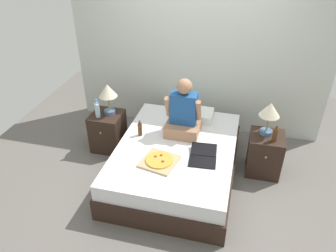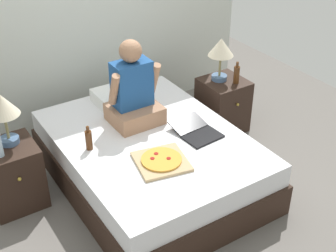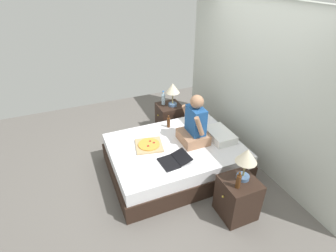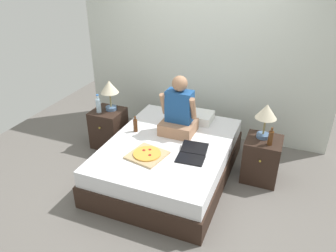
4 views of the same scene
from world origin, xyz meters
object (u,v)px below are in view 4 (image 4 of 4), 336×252
lamp_on_left_nightstand (109,89)px  pizza_box (147,155)px  nightstand_left (109,128)px  water_bottle (98,105)px  person_seated (179,112)px  beer_bottle_on_bed (135,125)px  bed (169,159)px  laptop (192,155)px  lamp_on_right_nightstand (266,114)px  beer_bottle (271,138)px  nightstand_right (261,159)px

lamp_on_left_nightstand → pizza_box: (0.96, -0.81, -0.39)m
nightstand_left → water_bottle: water_bottle is taller
person_seated → beer_bottle_on_bed: person_seated is taller
bed → person_seated: (0.02, 0.31, 0.54)m
bed → beer_bottle_on_bed: size_ratio=9.16×
water_bottle → pizza_box: bearing=-31.9°
laptop → beer_bottle_on_bed: size_ratio=1.99×
lamp_on_right_nightstand → person_seated: size_ratio=0.58×
lamp_on_left_nightstand → beer_bottle: 2.29m
bed → lamp_on_right_nightstand: 1.35m
nightstand_right → pizza_box: size_ratio=1.21×
bed → person_seated: 0.62m
laptop → pizza_box: bearing=-159.4°
lamp_on_left_nightstand → beer_bottle_on_bed: size_ratio=2.05×
water_bottle → nightstand_right: size_ratio=0.48×
lamp_on_right_nightstand → lamp_on_left_nightstand: bearing=180.0°
beer_bottle → beer_bottle_on_bed: bearing=-174.3°
nightstand_left → nightstand_right: (2.25, 0.00, 0.00)m
beer_bottle → lamp_on_right_nightstand: bearing=123.7°
person_seated → nightstand_left: bearing=176.5°
beer_bottle_on_bed → person_seated: bearing=20.5°
nightstand_right → beer_bottle_on_bed: (-1.65, -0.27, 0.30)m
bed → pizza_box: 0.48m
water_bottle → laptop: (1.57, -0.49, -0.17)m
lamp_on_right_nightstand → beer_bottle_on_bed: size_ratio=2.05×
bed → laptop: laptop is taller
person_seated → lamp_on_left_nightstand: bearing=173.8°
water_bottle → beer_bottle_on_bed: (0.68, -0.18, -0.10)m
nightstand_left → nightstand_right: 2.25m
nightstand_right → pizza_box: bearing=-148.5°
water_bottle → pizza_box: (1.08, -0.67, -0.17)m
person_seated → beer_bottle: bearing=-1.5°
laptop → pizza_box: (-0.49, -0.19, -0.00)m
beer_bottle → beer_bottle_on_bed: beer_bottle is taller
lamp_on_left_nightstand → person_seated: size_ratio=0.58×
laptop → beer_bottle_on_bed: 0.95m
water_bottle → pizza_box: size_ratio=0.58×
beer_bottle → pizza_box: 1.48m
bed → pizza_box: bearing=-107.6°
nightstand_left → nightstand_right: size_ratio=1.00×
water_bottle → person_seated: person_seated is taller
beer_bottle → nightstand_right: bearing=125.0°
nightstand_left → lamp_on_right_nightstand: bearing=1.3°
lamp_on_left_nightstand → laptop: bearing=-23.4°
bed → nightstand_left: (-1.12, 0.38, 0.04)m
pizza_box → water_bottle: bearing=148.1°
person_seated → laptop: (0.35, -0.51, -0.27)m
bed → nightstand_right: nightstand_right is taller
beer_bottle → bed: bearing=-166.7°
water_bottle → lamp_on_right_nightstand: size_ratio=0.61×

